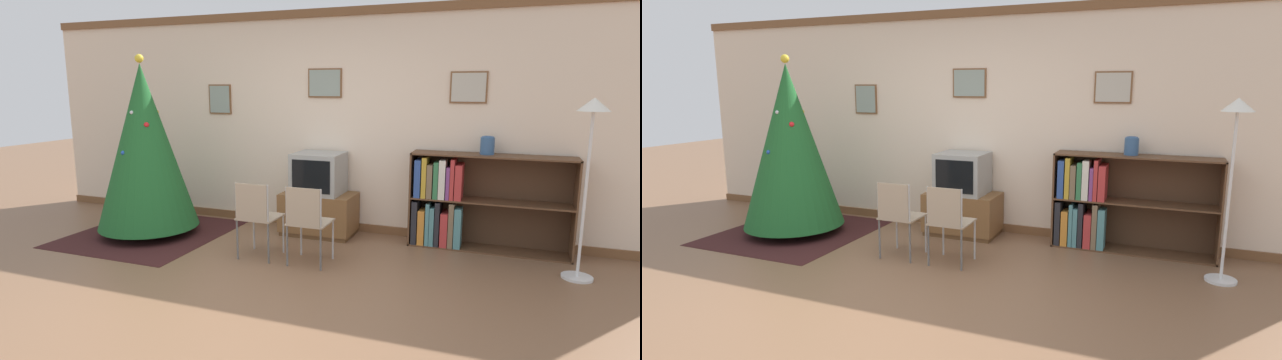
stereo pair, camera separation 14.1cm
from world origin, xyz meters
TOP-DOWN VIEW (x-y plane):
  - ground_plane at (0.00, 0.00)m, footprint 24.00×24.00m
  - wall_back at (0.00, 2.40)m, footprint 8.44×0.11m
  - area_rug at (-1.96, 1.32)m, footprint 1.73×1.85m
  - christmas_tree at (-1.96, 1.32)m, footprint 1.19×1.19m
  - tv_console at (-0.03, 2.06)m, footprint 0.88×0.53m
  - television at (-0.03, 2.06)m, footprint 0.58×0.52m
  - folding_chair_left at (-0.31, 1.00)m, footprint 0.40×0.40m
  - folding_chair_right at (0.26, 1.00)m, footprint 0.40×0.40m
  - bookshelf at (1.61, 2.16)m, footprint 1.71×0.36m
  - vase at (1.88, 2.19)m, footprint 0.15×0.15m
  - standing_lamp at (2.78, 1.58)m, footprint 0.28×0.28m

SIDE VIEW (x-z plane):
  - ground_plane at x=0.00m, z-range 0.00..0.00m
  - area_rug at x=-1.96m, z-range 0.00..0.01m
  - tv_console at x=-0.03m, z-range 0.00..0.51m
  - folding_chair_left at x=-0.31m, z-range 0.06..0.88m
  - folding_chair_right at x=0.26m, z-range 0.06..0.88m
  - bookshelf at x=1.61m, z-range -0.03..1.04m
  - television at x=-0.03m, z-range 0.51..1.00m
  - christmas_tree at x=-1.96m, z-range 0.00..2.15m
  - vase at x=1.88m, z-range 1.07..1.26m
  - standing_lamp at x=2.78m, z-range 0.45..2.14m
  - wall_back at x=0.00m, z-range 0.00..2.70m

